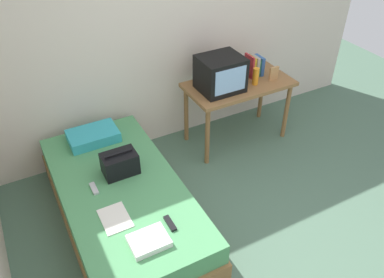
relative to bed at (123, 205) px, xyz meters
The scene contains 14 objects.
ground_plane 1.31m from the bed, 43.35° to the right, with size 8.00×8.00×0.00m, color #4C6B56.
wall_back 1.81m from the bed, 49.90° to the left, with size 5.20×0.10×2.60m, color beige.
bed is the anchor object (origin of this frame).
desk 1.78m from the bed, 21.76° to the left, with size 1.16×0.60×0.73m.
tv 1.63m from the bed, 24.68° to the left, with size 0.44×0.39×0.36m.
water_bottle 1.91m from the bed, 17.18° to the left, with size 0.07×0.07×0.19m, color orange.
book_row 2.07m from the bed, 21.28° to the left, with size 0.17×0.17×0.25m.
picture_frame 2.12m from the bed, 14.90° to the left, with size 0.11×0.02×0.15m, color #B27F4C.
pillow 0.79m from the bed, 90.70° to the left, with size 0.47×0.31×0.10m, color #33A8B7.
handbag 0.38m from the bed, 67.52° to the left, with size 0.30×0.20×0.22m.
magazine 0.44m from the bed, 115.69° to the right, with size 0.21×0.29×0.01m, color white.
remote_dark 0.66m from the bed, 71.83° to the right, with size 0.04×0.16×0.02m, color black.
remote_silver 0.33m from the bed, 164.77° to the left, with size 0.04×0.14×0.02m, color #B7B7BC.
folded_towel 0.72m from the bed, 91.66° to the right, with size 0.28×0.22×0.05m, color white.
Camera 1 is at (-1.54, -1.54, 2.78)m, focal length 36.73 mm.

